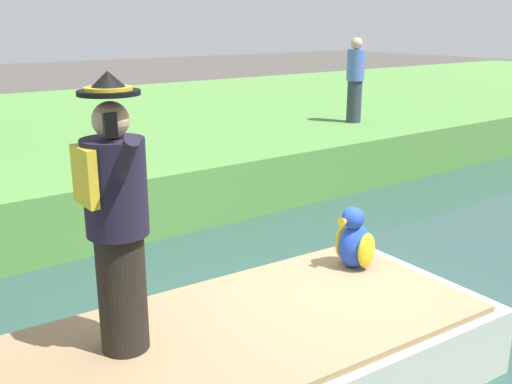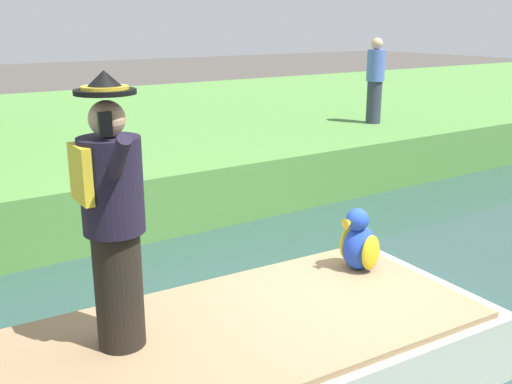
% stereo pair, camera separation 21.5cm
% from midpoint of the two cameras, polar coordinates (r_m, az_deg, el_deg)
% --- Properties ---
extents(ground_plane, '(80.00, 80.00, 0.00)m').
position_cam_midpoint_polar(ground_plane, '(5.45, 8.05, -15.52)').
color(ground_plane, '#4C4742').
extents(canal_water, '(6.73, 48.00, 0.10)m').
position_cam_midpoint_polar(canal_water, '(5.42, 8.07, -15.07)').
color(canal_water, '#2D4C47').
rests_on(canal_water, ground).
extents(grass_bank_near, '(10.41, 48.00, 0.94)m').
position_cam_midpoint_polar(grass_bank_near, '(12.49, -20.71, 4.15)').
color(grass_bank_near, '#568E42').
rests_on(grass_bank_near, ground).
extents(boat, '(2.04, 4.30, 0.61)m').
position_cam_midpoint_polar(boat, '(4.53, -4.14, -16.55)').
color(boat, silver).
rests_on(boat, canal_water).
extents(person_pirate, '(0.61, 0.42, 1.85)m').
position_cam_midpoint_polar(person_pirate, '(3.90, -14.79, -2.49)').
color(person_pirate, black).
rests_on(person_pirate, boat).
extents(parrot_plush, '(0.36, 0.35, 0.57)m').
position_cam_midpoint_polar(parrot_plush, '(5.35, 8.30, -4.72)').
color(parrot_plush, blue).
rests_on(parrot_plush, boat).
extents(person_bystander, '(0.34, 0.34, 1.60)m').
position_cam_midpoint_polar(person_bystander, '(11.66, 8.98, 10.59)').
color(person_bystander, '#33384C').
rests_on(person_bystander, grass_bank_near).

